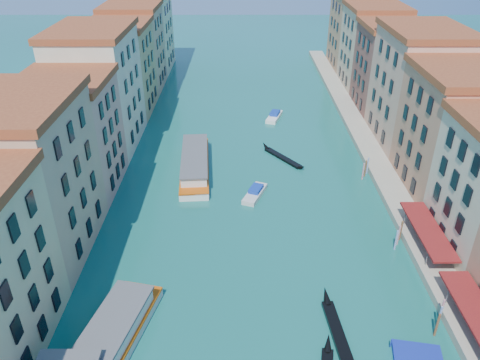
{
  "coord_description": "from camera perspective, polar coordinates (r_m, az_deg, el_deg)",
  "views": [
    {
      "loc": [
        -1.12,
        -8.27,
        36.9
      ],
      "look_at": [
        -1.1,
        44.98,
        6.72
      ],
      "focal_mm": 35.0,
      "sensor_mm": 36.0,
      "label": 1
    }
  ],
  "objects": [
    {
      "name": "vaporetto_near",
      "position": [
        48.32,
        -16.44,
        -19.56
      ],
      "size": [
        8.67,
        19.91,
        2.89
      ],
      "rotation": [
        0.0,
        0.0,
        -0.23
      ],
      "color": "silver",
      "rests_on": "ground"
    },
    {
      "name": "right_bank_palazzos",
      "position": [
        84.11,
        21.95,
        8.55
      ],
      "size": [
        12.8,
        128.4,
        21.0
      ],
      "color": "#A35242",
      "rests_on": "ground"
    },
    {
      "name": "mooring_poles_right",
      "position": [
        55.23,
        22.08,
        -13.28
      ],
      "size": [
        1.44,
        54.24,
        3.2
      ],
      "color": "brown",
      "rests_on": "ground"
    },
    {
      "name": "gondola_far",
      "position": [
        81.74,
        5.13,
        2.85
      ],
      "size": [
        7.5,
        10.03,
        1.66
      ],
      "rotation": [
        0.0,
        0.0,
        0.62
      ],
      "color": "black",
      "rests_on": "ground"
    },
    {
      "name": "gondola_fore",
      "position": [
        49.81,
        12.09,
        -18.37
      ],
      "size": [
        2.15,
        13.47,
        2.68
      ],
      "rotation": [
        0.0,
        0.0,
        0.08
      ],
      "color": "black",
      "rests_on": "ground"
    },
    {
      "name": "motorboat_mid",
      "position": [
        70.52,
        1.85,
        -1.55
      ],
      "size": [
        4.08,
        6.45,
        1.28
      ],
      "rotation": [
        0.0,
        0.0,
        -0.38
      ],
      "color": "silver",
      "rests_on": "ground"
    },
    {
      "name": "vaporetto_far",
      "position": [
        77.53,
        -5.53,
        2.07
      ],
      "size": [
        5.77,
        19.87,
        2.92
      ],
      "rotation": [
        0.0,
        0.0,
        0.07
      ],
      "color": "white",
      "rests_on": "ground"
    },
    {
      "name": "left_bank_palazzos",
      "position": [
        81.73,
        -17.95,
        8.66
      ],
      "size": [
        12.8,
        128.4,
        21.0
      ],
      "color": "beige",
      "rests_on": "ground"
    },
    {
      "name": "motorboat_far",
      "position": [
        98.5,
        4.22,
        7.79
      ],
      "size": [
        3.99,
        6.9,
        1.36
      ],
      "rotation": [
        0.0,
        0.0,
        -0.31
      ],
      "color": "white",
      "rests_on": "ground"
    },
    {
      "name": "quay",
      "position": [
        85.02,
        15.78,
        3.01
      ],
      "size": [
        4.0,
        140.0,
        1.0
      ],
      "primitive_type": "cube",
      "color": "#A79E87",
      "rests_on": "ground"
    }
  ]
}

